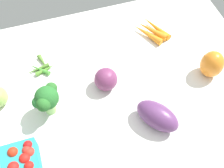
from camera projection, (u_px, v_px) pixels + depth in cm
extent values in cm
cube|color=white|center=(112.00, 89.00, 97.69)|extent=(104.00, 76.00, 2.00)
cylinder|color=#9ACE72|center=(50.00, 106.00, 89.96)|extent=(3.48, 3.48, 5.08)
sphere|color=#276B2B|center=(47.00, 98.00, 85.55)|extent=(7.31, 7.31, 7.31)
sphere|color=#296E31|center=(38.00, 102.00, 85.15)|extent=(3.48, 3.48, 3.48)
sphere|color=#296A28|center=(43.00, 104.00, 83.07)|extent=(4.25, 4.25, 4.25)
sphere|color=#296623|center=(51.00, 89.00, 86.45)|extent=(3.42, 3.42, 3.42)
sphere|color=#2C6728|center=(51.00, 89.00, 86.56)|extent=(3.73, 3.73, 3.73)
sphere|color=#76335D|center=(106.00, 79.00, 94.00)|extent=(7.68, 7.68, 7.68)
cone|color=#459134|center=(39.00, 69.00, 99.95)|extent=(7.15, 7.04, 1.66)
cone|color=#4D852B|center=(46.00, 69.00, 99.93)|extent=(7.69, 3.86, 1.61)
cone|color=#568432|center=(43.00, 62.00, 101.65)|extent=(3.39, 6.68, 1.68)
cone|color=#4F7E2E|center=(37.00, 69.00, 99.99)|extent=(8.77, 3.14, 1.51)
ellipsoid|color=orange|center=(212.00, 64.00, 95.75)|extent=(7.72, 7.72, 10.26)
ellipsoid|color=#63366A|center=(157.00, 116.00, 86.72)|extent=(14.37, 15.69, 7.60)
cube|color=teal|center=(22.00, 162.00, 79.62)|extent=(9.72, 9.72, 6.38)
sphere|color=red|center=(29.00, 166.00, 76.01)|extent=(2.66, 2.66, 2.66)
sphere|color=red|center=(30.00, 152.00, 78.33)|extent=(2.95, 2.95, 2.95)
sphere|color=red|center=(14.00, 168.00, 76.10)|extent=(3.36, 3.36, 3.36)
sphere|color=red|center=(28.00, 145.00, 79.39)|extent=(2.76, 2.76, 2.76)
sphere|color=red|center=(27.00, 150.00, 78.56)|extent=(2.72, 2.72, 2.72)
sphere|color=red|center=(25.00, 159.00, 77.36)|extent=(3.20, 3.20, 3.20)
sphere|color=red|center=(13.00, 152.00, 78.18)|extent=(3.00, 3.00, 3.00)
cone|color=orange|center=(156.00, 27.00, 110.29)|extent=(7.62, 13.81, 2.47)
cone|color=orange|center=(152.00, 30.00, 109.29)|extent=(9.73, 12.28, 2.79)
cone|color=orange|center=(147.00, 34.00, 108.35)|extent=(9.21, 12.74, 2.73)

